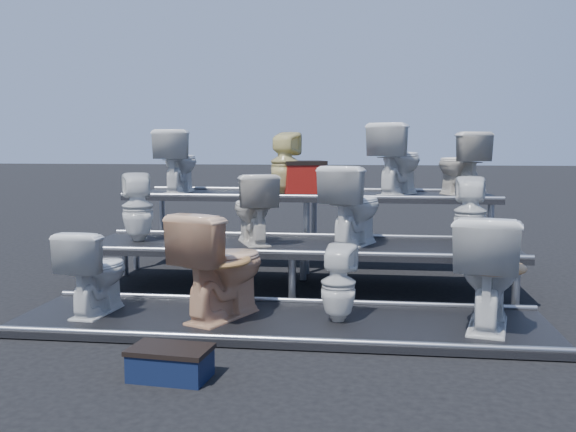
# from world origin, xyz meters

# --- Properties ---
(ground) EXTENTS (80.00, 80.00, 0.00)m
(ground) POSITION_xyz_m (0.00, 0.00, 0.00)
(ground) COLOR black
(ground) RESTS_ON ground
(tier_front) EXTENTS (4.20, 1.20, 0.06)m
(tier_front) POSITION_xyz_m (0.00, -1.30, 0.03)
(tier_front) COLOR black
(tier_front) RESTS_ON ground
(tier_mid) EXTENTS (4.20, 1.20, 0.46)m
(tier_mid) POSITION_xyz_m (0.00, 0.00, 0.23)
(tier_mid) COLOR black
(tier_mid) RESTS_ON ground
(tier_back) EXTENTS (4.20, 1.20, 0.86)m
(tier_back) POSITION_xyz_m (0.00, 1.30, 0.43)
(tier_back) COLOR black
(tier_back) RESTS_ON ground
(toilet_0) EXTENTS (0.45, 0.71, 0.69)m
(toilet_0) POSITION_xyz_m (-1.52, -1.30, 0.41)
(toilet_0) COLOR silver
(toilet_0) RESTS_ON tier_front
(toilet_1) EXTENTS (0.78, 0.96, 0.86)m
(toilet_1) POSITION_xyz_m (-0.46, -1.30, 0.49)
(toilet_1) COLOR tan
(toilet_1) RESTS_ON tier_front
(toilet_2) EXTENTS (0.32, 0.32, 0.60)m
(toilet_2) POSITION_xyz_m (0.46, -1.30, 0.36)
(toilet_2) COLOR silver
(toilet_2) RESTS_ON tier_front
(toilet_3) EXTENTS (0.66, 0.93, 0.86)m
(toilet_3) POSITION_xyz_m (1.59, -1.30, 0.49)
(toilet_3) COLOR silver
(toilet_3) RESTS_ON tier_front
(toilet_4) EXTENTS (0.41, 0.42, 0.69)m
(toilet_4) POSITION_xyz_m (-1.64, 0.00, 0.81)
(toilet_4) COLOR silver
(toilet_4) RESTS_ON tier_mid
(toilet_5) EXTENTS (0.63, 0.78, 0.70)m
(toilet_5) POSITION_xyz_m (-0.45, 0.00, 0.81)
(toilet_5) COLOR beige
(toilet_5) RESTS_ON tier_mid
(toilet_6) EXTENTS (0.69, 0.87, 0.78)m
(toilet_6) POSITION_xyz_m (0.54, 0.00, 0.85)
(toilet_6) COLOR silver
(toilet_6) RESTS_ON tier_mid
(toilet_7) EXTENTS (0.34, 0.34, 0.68)m
(toilet_7) POSITION_xyz_m (1.64, 0.00, 0.80)
(toilet_7) COLOR silver
(toilet_7) RESTS_ON tier_mid
(toilet_8) EXTENTS (0.43, 0.74, 0.75)m
(toilet_8) POSITION_xyz_m (-1.61, 1.30, 1.24)
(toilet_8) COLOR silver
(toilet_8) RESTS_ON tier_back
(toilet_9) EXTENTS (0.40, 0.40, 0.73)m
(toilet_9) POSITION_xyz_m (-0.31, 1.30, 1.22)
(toilet_9) COLOR #EBDD8C
(toilet_9) RESTS_ON tier_back
(toilet_10) EXTENTS (0.75, 0.92, 0.82)m
(toilet_10) POSITION_xyz_m (1.00, 1.30, 1.27)
(toilet_10) COLOR silver
(toilet_10) RESTS_ON tier_back
(toilet_11) EXTENTS (0.66, 0.81, 0.72)m
(toilet_11) POSITION_xyz_m (1.71, 1.30, 1.22)
(toilet_11) COLOR beige
(toilet_11) RESTS_ON tier_back
(red_crate) EXTENTS (0.57, 0.52, 0.34)m
(red_crate) POSITION_xyz_m (-0.09, 1.35, 1.03)
(red_crate) COLOR maroon
(red_crate) RESTS_ON tier_back
(step_stool) EXTENTS (0.50, 0.33, 0.17)m
(step_stool) POSITION_xyz_m (-0.50, -2.52, 0.09)
(step_stool) COLOR black
(step_stool) RESTS_ON ground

